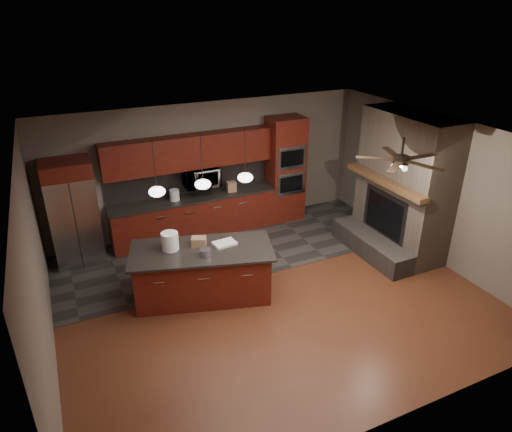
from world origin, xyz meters
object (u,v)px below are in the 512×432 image
refrigerator (73,213)px  counter_box (231,187)px  microwave (201,177)px  cardboard_box (199,242)px  paint_can (205,252)px  counter_bucket (174,195)px  white_bucket (170,241)px  kitchen_island (203,273)px  oven_tower (285,169)px  paint_tray (225,243)px

refrigerator → counter_box: refrigerator is taller
microwave → cardboard_box: size_ratio=3.04×
paint_can → counter_box: bearing=59.4°
microwave → counter_bucket: bearing=-175.3°
white_bucket → counter_bucket: (0.64, 2.03, -0.06)m
counter_box → cardboard_box: bearing=-121.1°
kitchen_island → paint_can: size_ratio=14.46×
refrigerator → white_bucket: 2.37m
oven_tower → kitchen_island: oven_tower is taller
white_bucket → paint_tray: bearing=-13.7°
cardboard_box → counter_box: counter_box is taller
oven_tower → paint_can: oven_tower is taller
microwave → white_bucket: size_ratio=2.41×
paint_tray → counter_bucket: bearing=91.0°
refrigerator → paint_can: size_ratio=11.59×
kitchen_island → cardboard_box: size_ratio=10.67×
refrigerator → counter_bucket: size_ratio=8.95×
white_bucket → kitchen_island: bearing=-25.5°
cardboard_box → counter_box: size_ratio=1.10×
microwave → paint_tray: (-0.38, -2.30, -0.36)m
oven_tower → paint_tray: bearing=-136.4°
paint_can → counter_bucket: counter_bucket is taller
cardboard_box → counter_box: bearing=79.4°
paint_can → counter_box: 2.81m
white_bucket → refrigerator: bearing=124.5°
counter_box → white_bucket: bearing=-130.1°
counter_bucket → counter_box: counter_bucket is taller
white_bucket → paint_tray: (0.88, -0.21, -0.13)m
refrigerator → paint_can: (1.80, -2.39, -0.05)m
refrigerator → counter_box: 3.23m
microwave → white_bucket: (-1.25, -2.08, -0.23)m
oven_tower → kitchen_island: (-2.77, -2.24, -0.73)m
counter_box → microwave: bearing=174.6°
paint_tray → counter_box: 2.42m
oven_tower → cardboard_box: (-2.76, -2.11, -0.19)m
refrigerator → white_bucket: bearing=-55.5°
white_bucket → counter_bucket: 2.13m
oven_tower → counter_bucket: oven_tower is taller
kitchen_island → paint_can: (-0.00, -0.22, 0.51)m
refrigerator → paint_tray: bearing=-44.3°
microwave → paint_can: bearing=-107.5°
counter_bucket → oven_tower: bearing=-0.2°
kitchen_island → cardboard_box: cardboard_box is taller
cardboard_box → counter_bucket: (0.17, 2.11, 0.02)m
microwave → paint_can: size_ratio=4.13×
oven_tower → refrigerator: 4.57m
kitchen_island → cardboard_box: bearing=103.4°
white_bucket → counter_bucket: bearing=72.5°
white_bucket → cardboard_box: bearing=-9.8°
white_bucket → paint_can: size_ratio=1.71×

